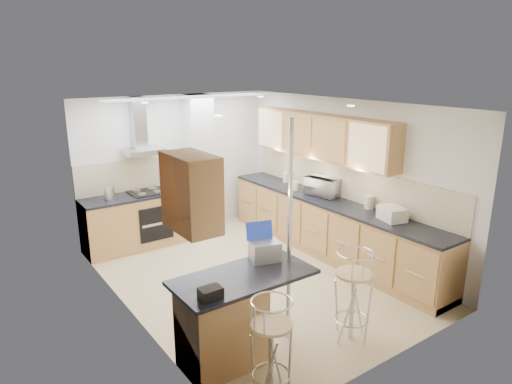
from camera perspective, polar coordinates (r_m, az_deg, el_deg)
ground at (r=6.79m, az=-0.40°, el=-10.63°), size 4.80×4.80×0.00m
room_shell at (r=6.73m, az=0.01°, el=3.11°), size 3.64×4.84×2.51m
right_counter at (r=7.49m, az=9.06°, el=-4.38°), size 0.63×4.40×0.92m
back_counter at (r=7.95m, az=-14.88°, el=-3.54°), size 1.70×0.63×0.92m
peninsula at (r=4.95m, az=-1.52°, el=-15.20°), size 1.47×0.72×0.94m
microwave at (r=7.57m, az=8.44°, el=0.71°), size 0.46×0.60×0.30m
laptop at (r=5.02m, az=1.11°, el=-7.37°), size 0.37×0.31×0.22m
bag at (r=4.30m, az=-5.71°, el=-12.49°), size 0.21×0.15×0.11m
bar_stool_near at (r=4.43m, az=1.91°, el=-18.97°), size 0.42×0.42×1.00m
bar_stool_end at (r=5.31m, az=12.01°, el=-12.56°), size 0.56×0.56×1.07m
jar_a at (r=8.35m, az=3.81°, el=1.85°), size 0.16×0.16×0.18m
jar_b at (r=7.83m, az=4.86°, el=0.79°), size 0.14×0.14×0.16m
jar_c at (r=7.02m, az=13.93°, el=-1.24°), size 0.17×0.17×0.20m
jar_d at (r=6.61m, az=16.06°, el=-2.75°), size 0.12×0.12×0.14m
bread_bin at (r=6.60m, az=16.66°, el=-2.61°), size 0.37×0.42×0.19m
kettle at (r=7.60m, az=-17.86°, el=-0.17°), size 0.16×0.16×0.22m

